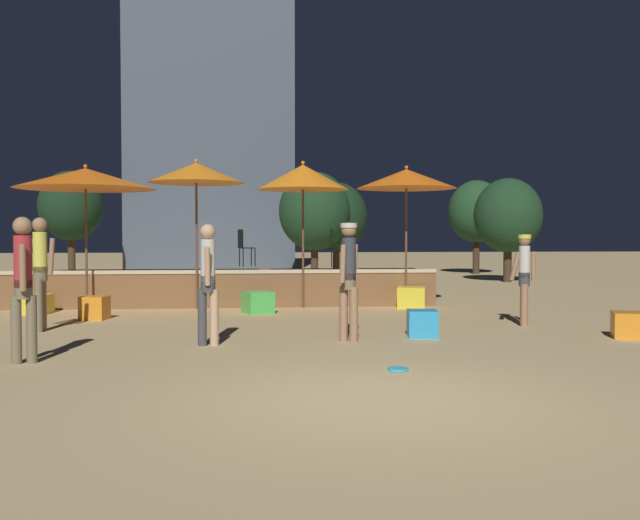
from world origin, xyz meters
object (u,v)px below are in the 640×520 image
patio_umbrella_1 (406,179)px  cube_seat_1 (422,324)px  cube_seat_5 (258,302)px  person_4 (349,274)px  patio_umbrella_3 (303,177)px  cube_seat_4 (35,304)px  cube_seat_3 (95,308)px  person_1 (524,275)px  patio_umbrella_2 (196,173)px  cube_seat_2 (630,325)px  background_tree_4 (508,216)px  bistro_chair_0 (335,244)px  frisbee_disc (398,369)px  bistro_chair_1 (244,244)px  cube_seat_0 (411,298)px  person_2 (40,267)px  background_tree_3 (71,206)px  background_tree_1 (336,217)px  background_tree_0 (476,212)px  person_0 (208,279)px  background_tree_2 (314,211)px

patio_umbrella_1 → cube_seat_1: patio_umbrella_1 is taller
cube_seat_5 → person_4: person_4 is taller
patio_umbrella_3 → cube_seat_4: (-5.53, -0.63, -2.67)m
cube_seat_3 → person_1: person_1 is taller
patio_umbrella_2 → cube_seat_4: bearing=-169.2°
cube_seat_2 → background_tree_4: 13.52m
cube_seat_2 → bistro_chair_0: size_ratio=0.73×
frisbee_disc → bistro_chair_1: bearing=101.5°
cube_seat_0 → frisbee_disc: size_ratio=2.93×
patio_umbrella_3 → cube_seat_0: (2.36, -0.31, -2.64)m
patio_umbrella_3 → bistro_chair_0: bearing=57.9°
patio_umbrella_3 → cube_seat_5: bearing=-134.4°
bistro_chair_0 → cube_seat_1: bearing=-159.4°
cube_seat_0 → bistro_chair_1: bistro_chair_1 is taller
person_2 → background_tree_3: (-3.35, 16.07, 1.66)m
person_2 → bistro_chair_1: 6.18m
background_tree_1 → cube_seat_5: bearing=-103.7°
cube_seat_3 → bistro_chair_1: (2.79, 3.60, 1.16)m
background_tree_4 → background_tree_0: bearing=83.6°
patio_umbrella_3 → person_4: 5.41m
person_2 → background_tree_0: bearing=144.8°
patio_umbrella_3 → background_tree_4: (7.61, 7.91, -0.60)m
cube_seat_1 → cube_seat_5: cube_seat_5 is taller
cube_seat_4 → background_tree_0: size_ratio=0.16×
person_0 → person_1: size_ratio=1.09×
cube_seat_4 → person_0: (3.75, -4.62, 0.77)m
cube_seat_4 → patio_umbrella_2: bearing=10.8°
person_4 → frisbee_disc: person_4 is taller
cube_seat_3 → background_tree_2: bearing=67.7°
cube_seat_4 → cube_seat_5: size_ratio=0.91×
frisbee_disc → background_tree_0: bearing=69.5°
patio_umbrella_3 → cube_seat_3: (-4.10, -1.83, -2.64)m
patio_umbrella_2 → person_4: size_ratio=1.81×
patio_umbrella_1 → cube_seat_2: (2.39, -5.13, -2.65)m
person_4 → bistro_chair_0: (0.58, 6.47, 0.36)m
cube_seat_4 → background_tree_4: background_tree_4 is taller
cube_seat_5 → bistro_chair_1: 3.05m
background_tree_1 → background_tree_3: background_tree_3 is taller
cube_seat_5 → frisbee_disc: size_ratio=2.80×
patio_umbrella_1 → bistro_chair_1: size_ratio=3.50×
person_2 → background_tree_2: (5.95, 14.82, 1.44)m
background_tree_0 → background_tree_4: background_tree_0 is taller
person_1 → background_tree_1: size_ratio=0.44×
cube_seat_2 → background_tree_4: background_tree_4 is taller
cube_seat_3 → person_1: (7.73, -1.71, 0.67)m
patio_umbrella_2 → bistro_chair_1: 2.57m
bistro_chair_1 → frisbee_disc: (1.86, -9.18, -1.37)m
person_0 → background_tree_0: bearing=60.7°
cube_seat_1 → person_4: 1.51m
cube_seat_0 → bistro_chair_0: bearing=131.1°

